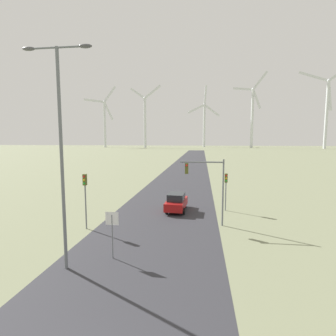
# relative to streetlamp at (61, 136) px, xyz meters

# --- Properties ---
(road_surface) EXTENTS (10.00, 240.00, 0.01)m
(road_surface) POSITION_rel_streetlamp_xyz_m (3.95, 40.17, -7.39)
(road_surface) COLOR #2D2D33
(road_surface) RESTS_ON ground
(streetlamp) EXTENTS (3.81, 0.32, 12.03)m
(streetlamp) POSITION_rel_streetlamp_xyz_m (0.00, 0.00, 0.00)
(streetlamp) COLOR slate
(streetlamp) RESTS_ON ground
(stop_sign_near) EXTENTS (0.81, 0.07, 2.90)m
(stop_sign_near) POSITION_rel_streetlamp_xyz_m (2.18, 1.54, -5.37)
(stop_sign_near) COLOR slate
(stop_sign_near) RESTS_ON ground
(traffic_light_post_near_left) EXTENTS (0.28, 0.33, 4.48)m
(traffic_light_post_near_left) POSITION_rel_streetlamp_xyz_m (-1.74, 6.37, -4.13)
(traffic_light_post_near_left) COLOR slate
(traffic_light_post_near_left) RESTS_ON ground
(traffic_light_post_near_right) EXTENTS (0.28, 0.34, 3.80)m
(traffic_light_post_near_right) POSITION_rel_streetlamp_xyz_m (9.94, 13.38, -4.61)
(traffic_light_post_near_right) COLOR slate
(traffic_light_post_near_right) RESTS_ON ground
(traffic_light_mast_overhead) EXTENTS (3.63, 0.35, 5.60)m
(traffic_light_mast_overhead) POSITION_rel_streetlamp_xyz_m (8.01, 8.57, -3.45)
(traffic_light_mast_overhead) COLOR slate
(traffic_light_mast_overhead) RESTS_ON ground
(car_approaching) EXTENTS (2.08, 4.21, 1.83)m
(car_approaching) POSITION_rel_streetlamp_xyz_m (4.99, 12.64, -6.48)
(car_approaching) COLOR maroon
(car_approaching) RESTS_ON ground
(wind_turbine_far_left) EXTENTS (25.87, 11.74, 54.99)m
(wind_turbine_far_left) POSITION_rel_streetlamp_xyz_m (-79.93, 216.62, 17.69)
(wind_turbine_far_left) COLOR silver
(wind_turbine_far_left) RESTS_ON ground
(wind_turbine_left) EXTENTS (29.86, 15.48, 52.95)m
(wind_turbine_left) POSITION_rel_streetlamp_xyz_m (-41.85, 212.31, 18.96)
(wind_turbine_left) COLOR silver
(wind_turbine_left) RESTS_ON ground
(wind_turbine_center) EXTENTS (30.38, 10.61, 57.45)m
(wind_turbine_center) POSITION_rel_streetlamp_xyz_m (9.35, 239.73, 17.32)
(wind_turbine_center) COLOR silver
(wind_turbine_center) RESTS_ON ground
(wind_turbine_right) EXTENTS (26.18, 11.96, 62.36)m
(wind_turbine_right) POSITION_rel_streetlamp_xyz_m (49.15, 217.85, 21.91)
(wind_turbine_right) COLOR silver
(wind_turbine_right) RESTS_ON ground
(wind_turbine_far_right) EXTENTS (35.73, 16.87, 64.79)m
(wind_turbine_far_right) POSITION_rel_streetlamp_xyz_m (101.07, 202.58, 24.01)
(wind_turbine_far_right) COLOR silver
(wind_turbine_far_right) RESTS_ON ground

